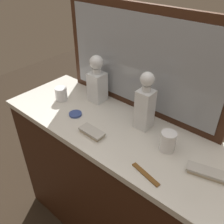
% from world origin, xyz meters
% --- Properties ---
extents(dresser, '(1.28, 0.48, 0.93)m').
position_xyz_m(dresser, '(0.00, 0.00, 0.46)').
color(dresser, '#381E11').
rests_on(dresser, ground_plane).
extents(dresser_mirror, '(0.98, 0.03, 0.56)m').
position_xyz_m(dresser_mirror, '(0.00, 0.22, 1.21)').
color(dresser_mirror, '#381E11').
rests_on(dresser_mirror, dresser).
extents(crystal_decanter_rear, '(0.08, 0.08, 0.30)m').
position_xyz_m(crystal_decanter_rear, '(0.13, 0.09, 1.05)').
color(crystal_decanter_rear, white).
rests_on(crystal_decanter_rear, dresser).
extents(crystal_decanter_far_right, '(0.09, 0.09, 0.28)m').
position_xyz_m(crystal_decanter_far_right, '(-0.23, 0.13, 1.04)').
color(crystal_decanter_far_right, white).
rests_on(crystal_decanter_far_right, dresser).
extents(crystal_tumbler_far_right, '(0.07, 0.07, 0.09)m').
position_xyz_m(crystal_tumbler_far_right, '(0.31, 0.02, 0.97)').
color(crystal_tumbler_far_right, white).
rests_on(crystal_tumbler_far_right, dresser).
extents(crystal_tumbler_rear, '(0.07, 0.07, 0.08)m').
position_xyz_m(crystal_tumbler_rear, '(-0.39, -0.01, 0.96)').
color(crystal_tumbler_rear, white).
rests_on(crystal_tumbler_rear, dresser).
extents(silver_brush_left, '(0.17, 0.09, 0.02)m').
position_xyz_m(silver_brush_left, '(0.51, -0.01, 0.94)').
color(silver_brush_left, '#B7A88C').
rests_on(silver_brush_left, dresser).
extents(silver_brush_center, '(0.14, 0.06, 0.02)m').
position_xyz_m(silver_brush_center, '(-0.02, -0.12, 0.94)').
color(silver_brush_center, '#B7A88C').
rests_on(silver_brush_center, dresser).
extents(porcelain_dish, '(0.07, 0.07, 0.01)m').
position_xyz_m(porcelain_dish, '(-0.21, -0.06, 0.93)').
color(porcelain_dish, '#33478C').
rests_on(porcelain_dish, dresser).
extents(tortoiseshell_comb, '(0.15, 0.05, 0.01)m').
position_xyz_m(tortoiseshell_comb, '(0.32, -0.17, 0.93)').
color(tortoiseshell_comb, brown).
rests_on(tortoiseshell_comb, dresser).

